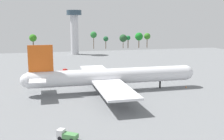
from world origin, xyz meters
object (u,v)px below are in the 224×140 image
control_tower (74,28)px  pushback_tractor (62,72)px  maintenance_van (66,135)px  safety_cone_nose (186,87)px  cargo_loader (166,76)px  cargo_airplane (111,77)px

control_tower → pushback_tractor: bearing=-100.9°
pushback_tractor → maintenance_van: bearing=-93.1°
pushback_tractor → safety_cone_nose: 59.29m
cargo_loader → control_tower: bearing=107.1°
maintenance_van → safety_cone_nose: size_ratio=6.47×
safety_cone_nose → cargo_loader: bearing=92.7°
maintenance_van → control_tower: control_tower is taller
safety_cone_nose → control_tower: 119.59m
maintenance_van → cargo_loader: cargo_loader is taller
pushback_tractor → cargo_airplane: bearing=-67.3°
maintenance_van → control_tower: 152.51m
maintenance_van → safety_cone_nose: (49.20, 36.24, -0.69)m
pushback_tractor → control_tower: size_ratio=0.16×
cargo_loader → maintenance_van: bearing=-132.3°
maintenance_van → cargo_loader: size_ratio=1.03×
pushback_tractor → maintenance_van: 74.83m
pushback_tractor → cargo_loader: pushback_tractor is taller
cargo_loader → control_tower: size_ratio=0.14×
safety_cone_nose → pushback_tractor: bearing=139.5°
safety_cone_nose → control_tower: control_tower is taller
pushback_tractor → safety_cone_nose: (45.10, -38.48, -0.80)m
safety_cone_nose → maintenance_van: bearing=-143.6°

